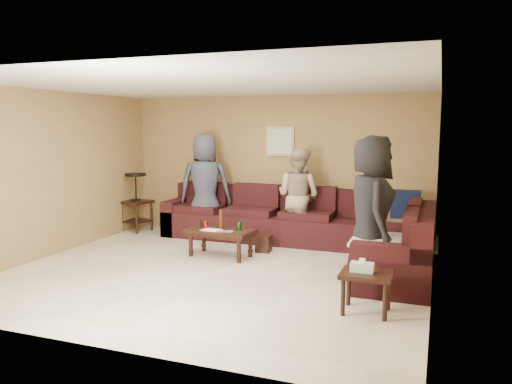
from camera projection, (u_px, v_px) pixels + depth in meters
room at (216, 149)px, 6.55m from camera, size 5.60×5.50×2.50m
sectional_sofa at (304, 231)px, 7.85m from camera, size 4.65×2.90×0.97m
coffee_table at (220, 233)px, 7.52m from camera, size 1.06×0.60×0.70m
end_table_left at (136, 201)px, 9.35m from camera, size 0.56×0.56×1.09m
side_table_right at (366, 277)px, 5.23m from camera, size 0.53×0.44×0.59m
waste_bin at (264, 244)px, 7.83m from camera, size 0.22×0.22×0.26m
wall_art at (280, 141)px, 8.82m from camera, size 0.52×0.04×0.52m
person_left at (205, 186)px, 8.81m from camera, size 1.04×0.84×1.85m
person_middle at (298, 196)px, 8.26m from camera, size 0.94×0.82×1.62m
person_right at (371, 210)px, 6.18m from camera, size 0.84×1.05×1.85m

